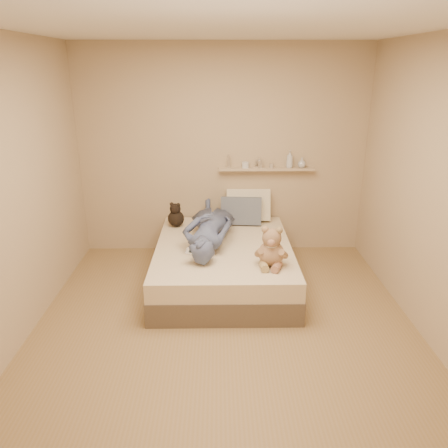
{
  "coord_description": "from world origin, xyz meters",
  "views": [
    {
      "loc": [
        -0.06,
        -3.53,
        2.33
      ],
      "look_at": [
        0.0,
        0.65,
        0.8
      ],
      "focal_mm": 35.0,
      "sensor_mm": 36.0,
      "label": 1
    }
  ],
  "objects_px": {
    "bed": "(224,263)",
    "teddy_bear": "(271,250)",
    "game_console": "(194,252)",
    "pillow_cream": "(248,205)",
    "dark_plush": "(176,216)",
    "wall_shelf": "(266,169)",
    "person": "(210,226)",
    "pillow_grey": "(241,211)"
  },
  "relations": [
    {
      "from": "game_console",
      "to": "person",
      "type": "height_order",
      "value": "person"
    },
    {
      "from": "dark_plush",
      "to": "teddy_bear",
      "type": "bearing_deg",
      "value": -47.75
    },
    {
      "from": "dark_plush",
      "to": "bed",
      "type": "bearing_deg",
      "value": -46.27
    },
    {
      "from": "bed",
      "to": "game_console",
      "type": "distance_m",
      "value": 0.7
    },
    {
      "from": "pillow_cream",
      "to": "person",
      "type": "relative_size",
      "value": 0.38
    },
    {
      "from": "teddy_bear",
      "to": "pillow_cream",
      "type": "xyz_separation_m",
      "value": [
        -0.14,
        1.37,
        0.03
      ]
    },
    {
      "from": "wall_shelf",
      "to": "bed",
      "type": "bearing_deg",
      "value": -121.18
    },
    {
      "from": "dark_plush",
      "to": "wall_shelf",
      "type": "distance_m",
      "value": 1.28
    },
    {
      "from": "teddy_bear",
      "to": "wall_shelf",
      "type": "xyz_separation_m",
      "value": [
        0.09,
        1.45,
        0.48
      ]
    },
    {
      "from": "game_console",
      "to": "teddy_bear",
      "type": "distance_m",
      "value": 0.77
    },
    {
      "from": "bed",
      "to": "pillow_cream",
      "type": "bearing_deg",
      "value": 68.68
    },
    {
      "from": "game_console",
      "to": "teddy_bear",
      "type": "relative_size",
      "value": 0.42
    },
    {
      "from": "game_console",
      "to": "pillow_grey",
      "type": "relative_size",
      "value": 0.35
    },
    {
      "from": "teddy_bear",
      "to": "pillow_cream",
      "type": "height_order",
      "value": "teddy_bear"
    },
    {
      "from": "teddy_bear",
      "to": "person",
      "type": "bearing_deg",
      "value": 132.53
    },
    {
      "from": "person",
      "to": "game_console",
      "type": "bearing_deg",
      "value": 84.16
    },
    {
      "from": "bed",
      "to": "person",
      "type": "distance_m",
      "value": 0.45
    },
    {
      "from": "person",
      "to": "bed",
      "type": "bearing_deg",
      "value": 146.69
    },
    {
      "from": "dark_plush",
      "to": "game_console",
      "type": "bearing_deg",
      "value": -76.12
    },
    {
      "from": "bed",
      "to": "pillow_grey",
      "type": "height_order",
      "value": "pillow_grey"
    },
    {
      "from": "pillow_grey",
      "to": "person",
      "type": "distance_m",
      "value": 0.68
    },
    {
      "from": "dark_plush",
      "to": "pillow_cream",
      "type": "bearing_deg",
      "value": 13.9
    },
    {
      "from": "wall_shelf",
      "to": "pillow_cream",
      "type": "bearing_deg",
      "value": -160.74
    },
    {
      "from": "dark_plush",
      "to": "pillow_grey",
      "type": "distance_m",
      "value": 0.81
    },
    {
      "from": "teddy_bear",
      "to": "pillow_cream",
      "type": "distance_m",
      "value": 1.38
    },
    {
      "from": "dark_plush",
      "to": "person",
      "type": "bearing_deg",
      "value": -48.14
    },
    {
      "from": "pillow_grey",
      "to": "bed",
      "type": "bearing_deg",
      "value": -108.27
    },
    {
      "from": "game_console",
      "to": "dark_plush",
      "type": "xyz_separation_m",
      "value": [
        -0.28,
        1.12,
        -0.01
      ]
    },
    {
      "from": "teddy_bear",
      "to": "wall_shelf",
      "type": "relative_size",
      "value": 0.35
    },
    {
      "from": "bed",
      "to": "pillow_cream",
      "type": "height_order",
      "value": "pillow_cream"
    },
    {
      "from": "bed",
      "to": "teddy_bear",
      "type": "bearing_deg",
      "value": -49.49
    },
    {
      "from": "dark_plush",
      "to": "wall_shelf",
      "type": "xyz_separation_m",
      "value": [
        1.13,
        0.3,
        0.52
      ]
    },
    {
      "from": "game_console",
      "to": "pillow_cream",
      "type": "relative_size",
      "value": 0.32
    },
    {
      "from": "dark_plush",
      "to": "wall_shelf",
      "type": "height_order",
      "value": "wall_shelf"
    },
    {
      "from": "person",
      "to": "dark_plush",
      "type": "bearing_deg",
      "value": -41.02
    },
    {
      "from": "pillow_cream",
      "to": "person",
      "type": "distance_m",
      "value": 0.85
    },
    {
      "from": "dark_plush",
      "to": "pillow_grey",
      "type": "relative_size",
      "value": 0.62
    },
    {
      "from": "game_console",
      "to": "pillow_cream",
      "type": "distance_m",
      "value": 1.48
    },
    {
      "from": "pillow_grey",
      "to": "person",
      "type": "xyz_separation_m",
      "value": [
        -0.38,
        -0.56,
        0.0
      ]
    },
    {
      "from": "pillow_grey",
      "to": "person",
      "type": "relative_size",
      "value": 0.34
    },
    {
      "from": "bed",
      "to": "game_console",
      "type": "height_order",
      "value": "game_console"
    },
    {
      "from": "bed",
      "to": "person",
      "type": "height_order",
      "value": "person"
    }
  ]
}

